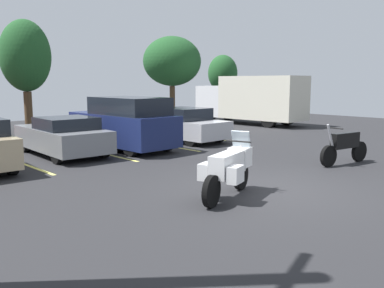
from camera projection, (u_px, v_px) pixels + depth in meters
name	position (u px, v px, depth m)	size (l,w,h in m)	color
ground	(269.00, 191.00, 9.96)	(44.00, 44.00, 0.10)	#262628
motorcycle_touring	(229.00, 167.00, 9.17)	(2.22, 1.13, 1.43)	black
motorcycle_second	(344.00, 146.00, 12.87)	(2.19, 0.64, 1.31)	black
parking_stripes	(60.00, 157.00, 14.21)	(14.28, 5.14, 0.01)	#EAE066
car_grey	(63.00, 136.00, 14.45)	(2.07, 4.39, 1.36)	slate
car_navy	(124.00, 123.00, 15.78)	(1.97, 4.86, 1.99)	navy
car_silver	(181.00, 125.00, 18.05)	(1.98, 4.48, 1.44)	#B7B7BC
box_truck	(252.00, 99.00, 25.06)	(2.57, 7.01, 2.90)	silver
tree_far_right	(25.00, 56.00, 21.39)	(2.59, 2.59, 5.75)	#4C3823
tree_far_left	(172.00, 61.00, 30.15)	(4.24, 4.24, 5.85)	#4C3823
tree_right	(223.00, 74.00, 35.85)	(2.56, 2.56, 4.88)	#4C3823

